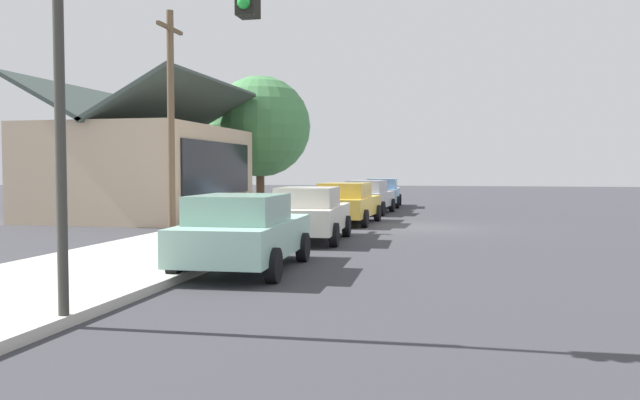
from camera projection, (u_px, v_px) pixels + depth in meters
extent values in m
plane|color=#38383D|center=(418.00, 227.00, 23.24)|extent=(120.00, 120.00, 0.00)
cube|color=beige|center=(270.00, 222.00, 24.46)|extent=(60.00, 4.20, 0.16)
cube|color=#9ED1BC|center=(246.00, 238.00, 13.33)|extent=(4.61, 2.10, 0.70)
cube|color=#86B1A0|center=(239.00, 209.00, 12.86)|extent=(2.25, 1.76, 0.56)
cylinder|color=black|center=(224.00, 245.00, 14.89)|extent=(0.67, 0.25, 0.66)
cylinder|color=black|center=(303.00, 247.00, 14.57)|extent=(0.67, 0.25, 0.66)
cylinder|color=black|center=(177.00, 263.00, 12.13)|extent=(0.67, 0.25, 0.66)
cylinder|color=black|center=(273.00, 265.00, 11.81)|extent=(0.67, 0.25, 0.66)
cube|color=silver|center=(311.00, 218.00, 18.78)|extent=(4.49, 2.02, 0.70)
cube|color=beige|center=(308.00, 197.00, 18.31)|extent=(2.19, 1.68, 0.56)
cylinder|color=black|center=(291.00, 225.00, 20.28)|extent=(0.67, 0.26, 0.66)
cylinder|color=black|center=(347.00, 226.00, 19.99)|extent=(0.67, 0.26, 0.66)
cylinder|color=black|center=(270.00, 234.00, 17.60)|extent=(0.67, 0.26, 0.66)
cylinder|color=black|center=(334.00, 235.00, 17.30)|extent=(0.67, 0.26, 0.66)
cube|color=gold|center=(348.00, 206.00, 24.72)|extent=(4.84, 1.99, 0.70)
cube|color=gold|center=(345.00, 190.00, 24.23)|extent=(2.34, 1.70, 0.56)
cylinder|color=black|center=(333.00, 212.00, 26.41)|extent=(0.67, 0.24, 0.66)
cylinder|color=black|center=(377.00, 213.00, 25.95)|extent=(0.67, 0.24, 0.66)
cylinder|color=black|center=(315.00, 218.00, 23.52)|extent=(0.67, 0.24, 0.66)
cylinder|color=black|center=(365.00, 219.00, 23.07)|extent=(0.67, 0.24, 0.66)
cube|color=silver|center=(369.00, 199.00, 30.52)|extent=(4.60, 2.05, 0.70)
cube|color=#A0A2A6|center=(367.00, 186.00, 30.06)|extent=(2.25, 1.70, 0.56)
cylinder|color=black|center=(357.00, 205.00, 32.12)|extent=(0.67, 0.26, 0.66)
cylinder|color=black|center=(392.00, 205.00, 31.64)|extent=(0.67, 0.26, 0.66)
cylinder|color=black|center=(344.00, 208.00, 29.44)|extent=(0.67, 0.26, 0.66)
cylinder|color=black|center=(382.00, 209.00, 28.95)|extent=(0.67, 0.26, 0.66)
cube|color=#8CB7E0|center=(383.00, 195.00, 36.06)|extent=(4.89, 2.01, 0.70)
cube|color=#779CBE|center=(382.00, 184.00, 35.55)|extent=(2.39, 1.66, 0.56)
cylinder|color=black|center=(370.00, 200.00, 37.68)|extent=(0.67, 0.26, 0.66)
cylinder|color=black|center=(399.00, 200.00, 37.40)|extent=(0.67, 0.26, 0.66)
cylinder|color=black|center=(365.00, 202.00, 34.75)|extent=(0.67, 0.26, 0.66)
cylinder|color=black|center=(397.00, 202.00, 34.47)|extent=(0.67, 0.26, 0.66)
cube|color=#CCB293|center=(144.00, 173.00, 27.86)|extent=(9.15, 6.83, 3.93)
cube|color=black|center=(219.00, 168.00, 27.10)|extent=(7.32, 0.08, 2.20)
cube|color=#3F4C47|center=(180.00, 105.00, 27.35)|extent=(9.75, 3.71, 2.08)
cube|color=#3F4C47|center=(108.00, 107.00, 28.10)|extent=(9.75, 3.71, 2.08)
cylinder|color=brown|center=(260.00, 181.00, 34.27)|extent=(0.44, 0.44, 2.92)
sphere|color=#47844C|center=(260.00, 126.00, 34.13)|extent=(5.37, 5.37, 5.37)
cylinder|color=#383833|center=(60.00, 131.00, 8.40)|extent=(0.14, 0.14, 5.20)
sphere|color=green|center=(244.00, 2.00, 7.61)|extent=(0.16, 0.16, 0.16)
cylinder|color=brown|center=(171.00, 121.00, 21.88)|extent=(0.24, 0.24, 7.50)
cube|color=brown|center=(170.00, 28.00, 21.73)|extent=(1.80, 0.12, 0.12)
cylinder|color=red|center=(347.00, 202.00, 32.69)|extent=(0.22, 0.22, 0.55)
sphere|color=red|center=(347.00, 195.00, 32.68)|extent=(0.18, 0.18, 0.18)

